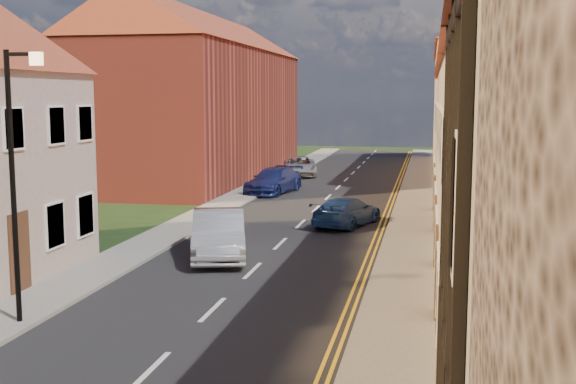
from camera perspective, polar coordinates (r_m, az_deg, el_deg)
road at (r=25.26m, az=-0.62°, el=-4.12°), size 7.00×90.00×0.02m
pavement_left at (r=26.48m, az=-10.00°, el=-3.58°), size 1.80×90.00×0.12m
pavement_right at (r=24.74m, az=9.43°, el=-4.35°), size 1.80×90.00×0.12m
cottage_r_pink at (r=23.50m, az=21.66°, el=5.44°), size 8.30×6.00×9.00m
cottage_r_white_far at (r=28.83m, az=19.73°, el=5.84°), size 8.30×5.20×9.00m
cottage_r_cream_far at (r=34.18m, az=18.40°, el=6.09°), size 8.30×6.00×9.00m
block_right_far at (r=49.39m, az=16.24°, el=7.46°), size 8.30×24.20×10.50m
block_left_far at (r=46.48m, az=-6.88°, el=7.72°), size 8.30×24.20×10.50m
lamppost at (r=16.83m, az=-20.72°, el=1.66°), size 0.88×0.15×6.00m
car_mid at (r=23.15m, az=-5.51°, el=-3.35°), size 2.84×4.87×1.52m
car_far at (r=38.38m, az=-1.15°, el=0.89°), size 2.76×4.89×1.34m
car_distant at (r=46.75m, az=0.94°, el=2.04°), size 2.93×4.84×1.25m
car_far_b at (r=28.75m, az=4.67°, el=-1.57°), size 2.76×4.28×1.15m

